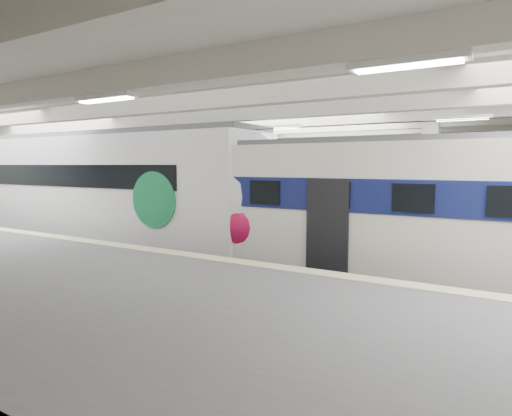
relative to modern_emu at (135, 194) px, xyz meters
The scene contains 4 objects.
station_hall 5.84m from the modern_emu, 17.49° to the right, with size 36.00×24.00×5.75m.
modern_emu is the anchor object (origin of this frame).
older_rer 11.83m from the modern_emu, ahead, with size 12.96×2.86×4.30m.
far_train 5.68m from the modern_emu, 75.68° to the left, with size 14.63×3.42×4.62m.
Camera 1 is at (7.26, -12.19, 3.56)m, focal length 30.00 mm.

